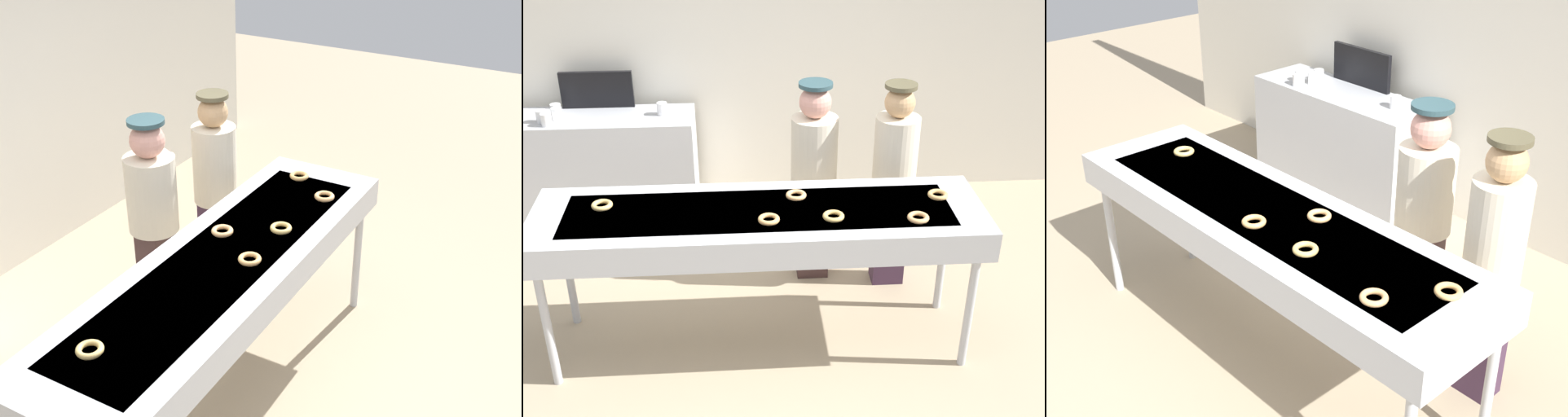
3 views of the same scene
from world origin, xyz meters
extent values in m
plane|color=tan|center=(0.00, 0.00, 0.00)|extent=(16.00, 16.00, 0.00)
cube|color=silver|center=(0.00, 2.40, 1.58)|extent=(8.00, 0.12, 3.15)
cube|color=#B7BABF|center=(0.00, 0.00, 0.95)|extent=(2.85, 0.79, 0.20)
cube|color=slate|center=(0.00, 0.00, 1.01)|extent=(2.42, 0.55, 0.08)
cylinder|color=#B7BABF|center=(-1.32, -0.32, 0.43)|extent=(0.06, 0.06, 0.85)
cylinder|color=#B7BABF|center=(-1.32, 0.32, 0.43)|extent=(0.06, 0.06, 0.85)
cylinder|color=#B7BABF|center=(1.32, 0.32, 0.43)|extent=(0.06, 0.06, 0.85)
torus|color=#E8A860|center=(0.06, -0.15, 1.06)|extent=(0.13, 0.13, 0.03)
torus|color=#E7AE63|center=(1.16, 0.10, 1.06)|extent=(0.18, 0.18, 0.03)
torus|color=#DCB461|center=(0.45, -0.13, 1.06)|extent=(0.18, 0.18, 0.03)
torus|color=#EDAF6C|center=(0.25, 0.16, 1.06)|extent=(0.19, 0.19, 0.03)
torus|color=#E8AA68|center=(0.97, -0.19, 1.06)|extent=(0.19, 0.19, 0.03)
torus|color=#DEB866|center=(-0.98, 0.11, 1.06)|extent=(0.16, 0.16, 0.03)
cube|color=#3E2928|center=(0.44, 0.83, 0.40)|extent=(0.24, 0.18, 0.79)
cylinder|color=beige|center=(0.44, 0.83, 1.06)|extent=(0.34, 0.34, 0.53)
sphere|color=tan|center=(0.44, 0.83, 1.44)|extent=(0.23, 0.23, 0.23)
cylinder|color=#2A454B|center=(0.44, 0.83, 1.57)|extent=(0.24, 0.24, 0.03)
cube|color=#3B253A|center=(1.01, 0.71, 0.39)|extent=(0.24, 0.18, 0.79)
cylinder|color=beige|center=(1.01, 0.71, 1.08)|extent=(0.32, 0.32, 0.58)
sphere|color=tan|center=(1.01, 0.71, 1.47)|extent=(0.21, 0.21, 0.21)
cylinder|color=brown|center=(1.01, 0.71, 1.59)|extent=(0.23, 0.23, 0.03)
cube|color=#B7BABF|center=(-1.35, 1.95, 0.47)|extent=(1.69, 0.56, 0.95)
cylinder|color=white|center=(-1.77, 1.85, 1.00)|extent=(0.09, 0.09, 0.11)
cylinder|color=white|center=(-0.77, 1.96, 1.00)|extent=(0.09, 0.09, 0.11)
cylinder|color=white|center=(-1.68, 1.99, 1.00)|extent=(0.09, 0.09, 0.11)
cylinder|color=white|center=(-1.71, 1.77, 1.00)|extent=(0.09, 0.09, 0.11)
cylinder|color=white|center=(-1.65, 1.90, 1.00)|extent=(0.09, 0.09, 0.11)
cube|color=black|center=(-1.35, 2.18, 1.11)|extent=(0.63, 0.04, 0.33)
camera|label=1|loc=(-2.79, -1.82, 3.16)|focal=47.80mm
camera|label=2|loc=(-0.10, -3.80, 3.15)|focal=47.92mm
camera|label=3|loc=(2.68, -2.18, 2.93)|focal=48.71mm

